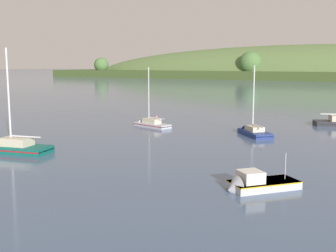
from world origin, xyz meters
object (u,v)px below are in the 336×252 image
sailboat_outer_reach (10,149)px  fishing_boat_moored (256,186)px  mooring_buoy_far_upstream (156,117)px  sailboat_near_mooring (149,125)px  sailboat_midwater_white (252,133)px

sailboat_outer_reach → fishing_boat_moored: size_ratio=2.15×
sailboat_outer_reach → mooring_buoy_far_upstream: size_ratio=21.85×
sailboat_near_mooring → sailboat_midwater_white: (15.25, 0.76, 0.05)m
sailboat_near_mooring → fishing_boat_moored: bearing=151.7°
mooring_buoy_far_upstream → fishing_boat_moored: bearing=-47.9°
sailboat_near_mooring → fishing_boat_moored: (23.50, -21.75, 0.17)m
sailboat_near_mooring → sailboat_outer_reach: bearing=98.3°
sailboat_midwater_white → fishing_boat_moored: size_ratio=1.79×
sailboat_outer_reach → mooring_buoy_far_upstream: bearing=-98.5°
fishing_boat_moored → mooring_buoy_far_upstream: bearing=-97.8°
sailboat_outer_reach → sailboat_midwater_white: bearing=-140.8°
sailboat_near_mooring → sailboat_midwater_white: 15.27m
sailboat_midwater_white → fishing_boat_moored: bearing=156.7°
sailboat_midwater_white → sailboat_outer_reach: bearing=98.9°
fishing_boat_moored → mooring_buoy_far_upstream: 42.42m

